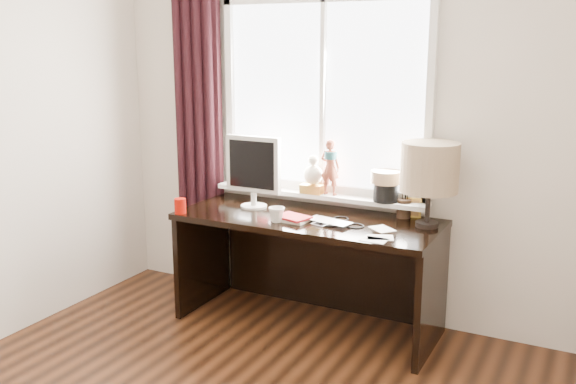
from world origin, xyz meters
The scene contains 14 objects.
wall_back centered at (0.00, 2.00, 1.30)m, with size 3.50×2.60×0.00m, color beige.
laptop centered at (0.09, 1.54, 0.76)m, with size 0.29×0.19×0.02m, color silver.
mug centered at (-0.22, 1.43, 0.80)m, with size 0.10×0.10×0.10m, color white.
red_cup centered at (-0.89, 1.33, 0.80)m, with size 0.08×0.08×0.10m, color #9F0B02.
window centered at (-0.13, 1.95, 1.31)m, with size 1.52×0.23×1.40m.
curtain centered at (-1.13, 1.91, 1.12)m, with size 0.38×0.09×2.25m.
desk centered at (-0.10, 1.73, 0.51)m, with size 1.70×0.70×0.75m.
monitor centered at (-0.54, 1.68, 1.03)m, with size 0.40×0.18×0.49m.
notebook_stack centered at (-0.15, 1.51, 0.77)m, with size 0.25×0.20×0.03m.
brush_holder centered at (0.45, 1.90, 0.81)m, with size 0.09×0.09×0.25m.
icon_frame centered at (0.51, 1.93, 0.81)m, with size 0.10×0.04×0.13m.
table_lamp centered at (0.64, 1.76, 1.11)m, with size 0.35×0.35×0.52m.
loose_papers centered at (0.44, 1.45, 0.75)m, with size 0.23×0.38×0.00m.
desk_cables centered at (0.15, 1.58, 0.75)m, with size 0.32×0.30×0.01m.
Camera 1 is at (1.60, -1.98, 1.85)m, focal length 40.00 mm.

